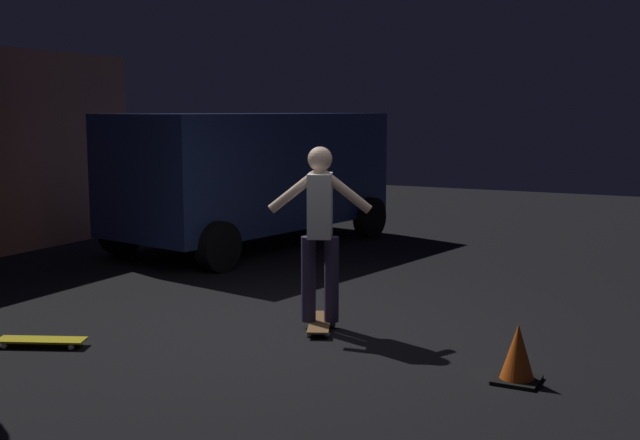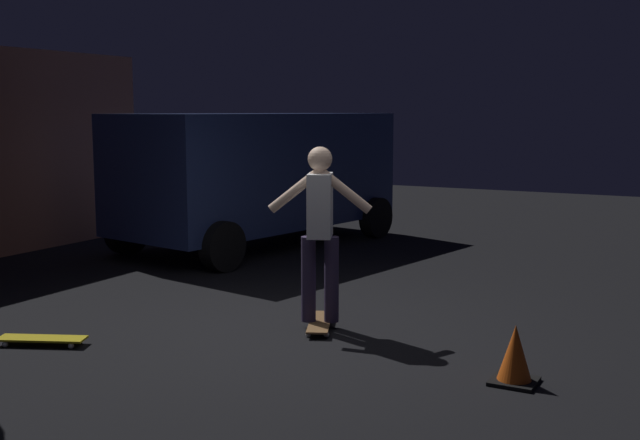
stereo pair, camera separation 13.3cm
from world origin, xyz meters
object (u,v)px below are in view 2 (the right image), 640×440
object	(u,v)px
skateboard_spare	(42,339)
skater	(320,221)
skateboard_ridden	(320,323)
parked_van	(259,171)
traffic_cone	(515,357)

from	to	relation	value
skateboard_spare	skater	distance (m)	2.72
skateboard_ridden	skateboard_spare	world-z (taller)	same
parked_van	skater	size ratio (longest dim) A/B	2.92
skateboard_spare	skater	size ratio (longest dim) A/B	0.48
parked_van	traffic_cone	xyz separation A→B (m)	(-4.31, -5.06, -0.95)
skater	parked_van	bearing A→B (deg)	39.52
traffic_cone	skateboard_spare	bearing A→B (deg)	104.33
skater	traffic_cone	distance (m)	2.28
parked_van	skateboard_spare	world-z (taller)	parked_van
skater	skateboard_spare	bearing A→B (deg)	130.56
parked_van	skateboard_spare	size ratio (longest dim) A/B	6.13
parked_van	skateboard_ridden	distance (m)	4.89
skateboard_ridden	skater	size ratio (longest dim) A/B	0.48
skateboard_spare	skater	world-z (taller)	skater
traffic_cone	skater	bearing A→B (deg)	72.53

